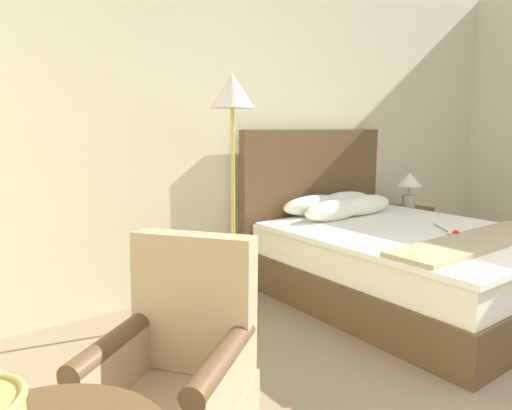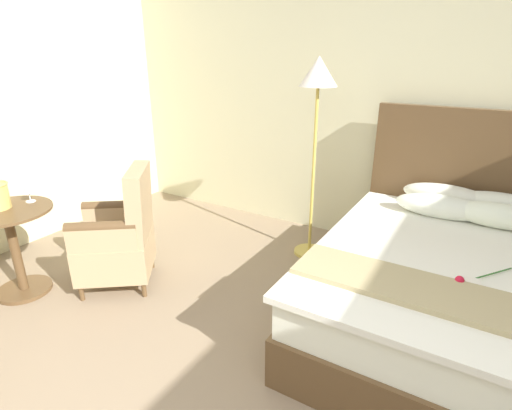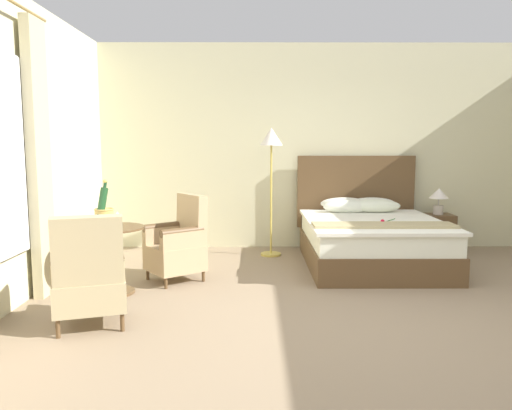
{
  "view_description": "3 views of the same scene",
  "coord_description": "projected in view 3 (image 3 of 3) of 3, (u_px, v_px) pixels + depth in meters",
  "views": [
    {
      "loc": [
        -2.63,
        -0.02,
        1.38
      ],
      "look_at": [
        -1.29,
        1.8,
        1.0
      ],
      "focal_mm": 32.0,
      "sensor_mm": 36.0,
      "label": 1
    },
    {
      "loc": [
        0.45,
        -0.45,
        1.78
      ],
      "look_at": [
        -0.79,
        1.61,
        0.85
      ],
      "focal_mm": 28.0,
      "sensor_mm": 36.0,
      "label": 2
    },
    {
      "loc": [
        -1.09,
        -4.09,
        1.54
      ],
      "look_at": [
        -1.06,
        1.51,
        0.85
      ],
      "focal_mm": 35.0,
      "sensor_mm": 36.0,
      "label": 3
    }
  ],
  "objects": [
    {
      "name": "bed",
      "position": [
        370.0,
        237.0,
        6.39
      ],
      "size": [
        1.7,
        2.12,
        1.36
      ],
      "color": "brown",
      "rests_on": "ground"
    },
    {
      "name": "armchair_by_window",
      "position": [
        179.0,
        244.0,
        5.62
      ],
      "size": [
        0.76,
        0.75,
        0.97
      ],
      "color": "brown",
      "rests_on": "ground"
    },
    {
      "name": "wall_headboard_side",
      "position": [
        327.0,
        147.0,
        7.37
      ],
      "size": [
        6.77,
        0.12,
        2.98
      ],
      "color": "beige",
      "rests_on": "ground"
    },
    {
      "name": "floor_lamp_brass",
      "position": [
        271.0,
        150.0,
        6.74
      ],
      "size": [
        0.31,
        0.31,
        1.75
      ],
      "color": "gold",
      "rests_on": "ground"
    },
    {
      "name": "champagne_bucket",
      "position": [
        104.0,
        214.0,
        5.05
      ],
      "size": [
        0.2,
        0.2,
        0.48
      ],
      "color": "tan",
      "rests_on": "side_table_round"
    },
    {
      "name": "armchair_facing_bed",
      "position": [
        89.0,
        277.0,
        4.16
      ],
      "size": [
        0.7,
        0.7,
        0.98
      ],
      "color": "brown",
      "rests_on": "ground"
    },
    {
      "name": "bedside_lamp",
      "position": [
        439.0,
        196.0,
        7.03
      ],
      "size": [
        0.27,
        0.27,
        0.37
      ],
      "color": "#BDB2A4",
      "rests_on": "nightstand"
    },
    {
      "name": "ground_plane",
      "position": [
        381.0,
        325.0,
        4.26
      ],
      "size": [
        8.15,
        8.15,
        0.0
      ],
      "primitive_type": "plane",
      "color": "#8B765D"
    },
    {
      "name": "nightstand",
      "position": [
        437.0,
        233.0,
        7.1
      ],
      "size": [
        0.44,
        0.36,
        0.54
      ],
      "color": "brown",
      "rests_on": "ground"
    },
    {
      "name": "wine_glass_near_edge",
      "position": [
        117.0,
        215.0,
        5.26
      ],
      "size": [
        0.08,
        0.08,
        0.13
      ],
      "color": "white",
      "rests_on": "side_table_round"
    },
    {
      "name": "side_table_round",
      "position": [
        114.0,
        254.0,
        5.11
      ],
      "size": [
        0.63,
        0.63,
        0.7
      ],
      "color": "brown",
      "rests_on": "ground"
    },
    {
      "name": "wine_glass_near_bucket",
      "position": [
        112.0,
        218.0,
        4.89
      ],
      "size": [
        0.07,
        0.07,
        0.16
      ],
      "color": "white",
      "rests_on": "side_table_round"
    }
  ]
}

